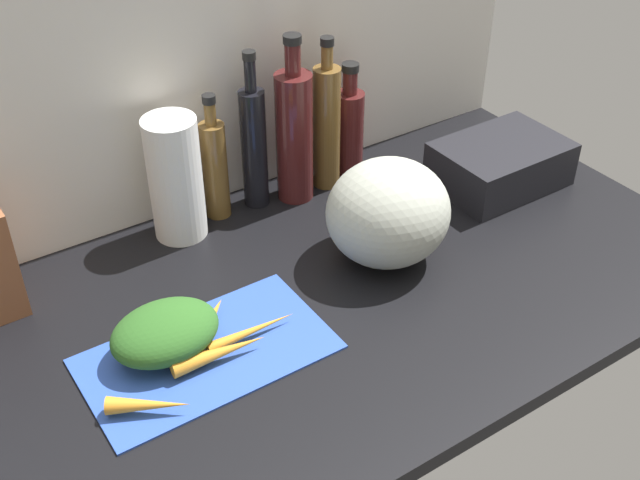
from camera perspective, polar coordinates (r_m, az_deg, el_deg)
name	(u,v)px	position (r cm, az deg, el deg)	size (l,w,h in cm)	color
ground_plane	(264,319)	(139.23, -3.99, -5.64)	(170.00, 80.00, 3.00)	black
wall_back	(151,73)	(152.01, -12.02, 11.62)	(170.00, 3.00, 60.00)	silver
cutting_board	(207,353)	(131.29, -8.08, -7.98)	(39.84, 22.65, 0.80)	#2D51B7
carrot_0	(174,352)	(129.64, -10.36, -7.88)	(2.77, 2.77, 12.40)	orange
carrot_1	(148,327)	(135.34, -12.16, -6.13)	(2.03, 2.03, 11.88)	orange
carrot_2	(148,405)	(122.45, -12.17, -11.45)	(2.80, 2.80, 12.35)	orange
carrot_3	(173,328)	(133.90, -10.47, -6.18)	(2.85, 2.85, 14.59)	orange
carrot_4	(219,353)	(128.21, -7.20, -7.99)	(3.10, 3.10, 15.78)	orange
carrot_5	(210,320)	(134.43, -7.84, -5.65)	(2.84, 2.84, 10.86)	orange
carrot_6	(252,331)	(132.19, -4.91, -6.49)	(2.05, 2.05, 16.06)	orange
carrot_greens_pile	(165,332)	(129.78, -11.01, -6.48)	(17.84, 13.72, 7.55)	#2D6023
winter_squash	(388,213)	(145.16, 4.89, 1.97)	(23.14, 22.00, 19.78)	#B2B7A8
paper_towel_roll	(175,179)	(152.22, -10.29, 4.33)	(10.18, 10.18, 24.69)	white
bottle_0	(215,167)	(157.56, -7.52, 5.18)	(5.07, 5.07, 26.28)	brown
bottle_1	(254,145)	(159.09, -4.74, 6.79)	(5.17, 5.17, 33.03)	black
bottle_2	(294,134)	(160.46, -1.85, 7.57)	(7.54, 7.54, 35.12)	#471919
bottle_3	(327,125)	(164.85, 0.48, 8.19)	(5.65, 5.65, 32.76)	brown
bottle_4	(349,128)	(171.65, 2.08, 7.98)	(6.37, 6.37, 24.94)	#471919
dish_rack	(500,164)	(173.63, 12.75, 5.33)	(26.67, 18.84, 9.54)	black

